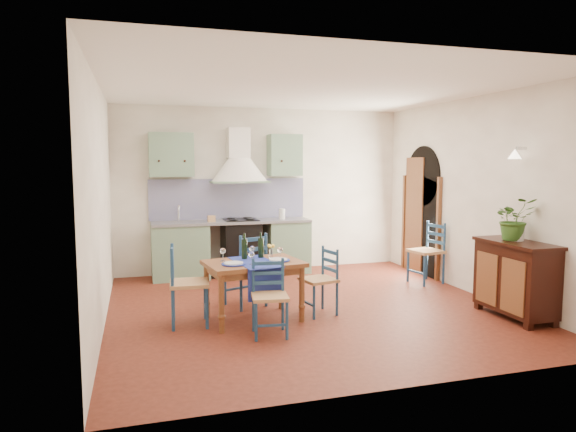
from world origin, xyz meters
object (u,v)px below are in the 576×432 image
object	(u,v)px
sideboard	(515,276)
dining_table	(254,268)
chair_near	(269,297)
potted_plant	(514,219)

from	to	relation	value
sideboard	dining_table	bearing A→B (deg)	165.31
dining_table	chair_near	world-z (taller)	dining_table
dining_table	sideboard	distance (m)	3.15
dining_table	chair_near	distance (m)	0.60
chair_near	potted_plant	bearing A→B (deg)	-2.79
chair_near	sideboard	size ratio (longest dim) A/B	0.78
chair_near	dining_table	bearing A→B (deg)	94.48
chair_near	sideboard	world-z (taller)	sideboard
chair_near	sideboard	bearing A→B (deg)	-4.47
dining_table	chair_near	bearing A→B (deg)	-85.52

